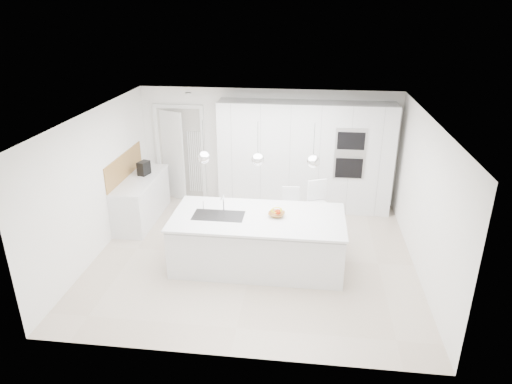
# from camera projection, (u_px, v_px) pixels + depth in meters

# --- Properties ---
(floor) EXTENTS (5.50, 5.50, 0.00)m
(floor) POSITION_uv_depth(u_px,v_px,m) (254.00, 256.00, 8.06)
(floor) COLOR beige
(floor) RESTS_ON ground
(wall_back) EXTENTS (5.50, 0.00, 5.50)m
(wall_back) POSITION_uv_depth(u_px,v_px,m) (268.00, 147.00, 9.87)
(wall_back) COLOR white
(wall_back) RESTS_ON ground
(wall_left) EXTENTS (0.00, 5.00, 5.00)m
(wall_left) POSITION_uv_depth(u_px,v_px,m) (96.00, 183.00, 7.89)
(wall_left) COLOR white
(wall_left) RESTS_ON ground
(ceiling) EXTENTS (5.50, 5.50, 0.00)m
(ceiling) POSITION_uv_depth(u_px,v_px,m) (254.00, 117.00, 7.10)
(ceiling) COLOR white
(ceiling) RESTS_ON wall_back
(tall_cabinets) EXTENTS (3.60, 0.60, 2.30)m
(tall_cabinets) POSITION_uv_depth(u_px,v_px,m) (305.00, 157.00, 9.55)
(tall_cabinets) COLOR silver
(tall_cabinets) RESTS_ON floor
(oven_stack) EXTENTS (0.62, 0.04, 1.05)m
(oven_stack) POSITION_uv_depth(u_px,v_px,m) (350.00, 154.00, 9.09)
(oven_stack) COLOR #A5A5A8
(oven_stack) RESTS_ON tall_cabinets
(doorway_frame) EXTENTS (1.11, 0.08, 2.13)m
(doorway_frame) POSITION_uv_depth(u_px,v_px,m) (181.00, 154.00, 10.15)
(doorway_frame) COLOR white
(doorway_frame) RESTS_ON floor
(hallway_door) EXTENTS (0.76, 0.38, 2.00)m
(hallway_door) POSITION_uv_depth(u_px,v_px,m) (169.00, 155.00, 10.14)
(hallway_door) COLOR white
(hallway_door) RESTS_ON floor
(radiator) EXTENTS (0.32, 0.04, 1.40)m
(radiator) POSITION_uv_depth(u_px,v_px,m) (195.00, 162.00, 10.17)
(radiator) COLOR white
(radiator) RESTS_ON floor
(left_base_cabinets) EXTENTS (0.60, 1.80, 0.86)m
(left_base_cabinets) POSITION_uv_depth(u_px,v_px,m) (142.00, 200.00, 9.27)
(left_base_cabinets) COLOR silver
(left_base_cabinets) RESTS_ON floor
(left_worktop) EXTENTS (0.62, 1.82, 0.04)m
(left_worktop) POSITION_uv_depth(u_px,v_px,m) (140.00, 179.00, 9.09)
(left_worktop) COLOR white
(left_worktop) RESTS_ON left_base_cabinets
(oak_backsplash) EXTENTS (0.02, 1.80, 0.50)m
(oak_backsplash) POSITION_uv_depth(u_px,v_px,m) (124.00, 166.00, 9.02)
(oak_backsplash) COLOR #AB7939
(oak_backsplash) RESTS_ON wall_left
(island_base) EXTENTS (2.80, 1.20, 0.86)m
(island_base) POSITION_uv_depth(u_px,v_px,m) (258.00, 243.00, 7.61)
(island_base) COLOR silver
(island_base) RESTS_ON floor
(island_worktop) EXTENTS (2.84, 1.40, 0.04)m
(island_worktop) POSITION_uv_depth(u_px,v_px,m) (258.00, 217.00, 7.49)
(island_worktop) COLOR white
(island_worktop) RESTS_ON island_base
(island_sink) EXTENTS (0.84, 0.44, 0.18)m
(island_sink) POSITION_uv_depth(u_px,v_px,m) (219.00, 220.00, 7.53)
(island_sink) COLOR #3F3F42
(island_sink) RESTS_ON island_worktop
(island_tap) EXTENTS (0.02, 0.02, 0.30)m
(island_tap) POSITION_uv_depth(u_px,v_px,m) (224.00, 203.00, 7.62)
(island_tap) COLOR white
(island_tap) RESTS_ON island_worktop
(pendant_left) EXTENTS (0.20, 0.20, 0.20)m
(pendant_left) POSITION_uv_depth(u_px,v_px,m) (204.00, 157.00, 7.14)
(pendant_left) COLOR white
(pendant_left) RESTS_ON ceiling
(pendant_mid) EXTENTS (0.20, 0.20, 0.20)m
(pendant_mid) POSITION_uv_depth(u_px,v_px,m) (258.00, 159.00, 7.05)
(pendant_mid) COLOR white
(pendant_mid) RESTS_ON ceiling
(pendant_right) EXTENTS (0.20, 0.20, 0.20)m
(pendant_right) POSITION_uv_depth(u_px,v_px,m) (313.00, 162.00, 6.95)
(pendant_right) COLOR white
(pendant_right) RESTS_ON ceiling
(fruit_bowl) EXTENTS (0.31, 0.31, 0.07)m
(fruit_bowl) POSITION_uv_depth(u_px,v_px,m) (276.00, 214.00, 7.47)
(fruit_bowl) COLOR #AB7939
(fruit_bowl) RESTS_ON island_worktop
(espresso_machine) EXTENTS (0.23, 0.29, 0.28)m
(espresso_machine) POSITION_uv_depth(u_px,v_px,m) (144.00, 168.00, 9.24)
(espresso_machine) COLOR black
(espresso_machine) RESTS_ON left_worktop
(bar_stool_left) EXTENTS (0.35, 0.47, 1.00)m
(bar_stool_left) POSITION_uv_depth(u_px,v_px,m) (290.00, 215.00, 8.47)
(bar_stool_left) COLOR white
(bar_stool_left) RESTS_ON floor
(bar_stool_right) EXTENTS (0.57, 0.64, 1.16)m
(bar_stool_right) POSITION_uv_depth(u_px,v_px,m) (316.00, 213.00, 8.35)
(bar_stool_right) COLOR white
(bar_stool_right) RESTS_ON floor
(apple_a) EXTENTS (0.08, 0.08, 0.08)m
(apple_a) POSITION_uv_depth(u_px,v_px,m) (278.00, 212.00, 7.47)
(apple_a) COLOR red
(apple_a) RESTS_ON fruit_bowl
(apple_b) EXTENTS (0.07, 0.07, 0.07)m
(apple_b) POSITION_uv_depth(u_px,v_px,m) (277.00, 212.00, 7.48)
(apple_b) COLOR red
(apple_b) RESTS_ON fruit_bowl
(apple_c) EXTENTS (0.08, 0.08, 0.08)m
(apple_c) POSITION_uv_depth(u_px,v_px,m) (278.00, 212.00, 7.46)
(apple_c) COLOR red
(apple_c) RESTS_ON fruit_bowl
(banana_bunch) EXTENTS (0.22, 0.16, 0.20)m
(banana_bunch) POSITION_uv_depth(u_px,v_px,m) (276.00, 210.00, 7.45)
(banana_bunch) COLOR yellow
(banana_bunch) RESTS_ON fruit_bowl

